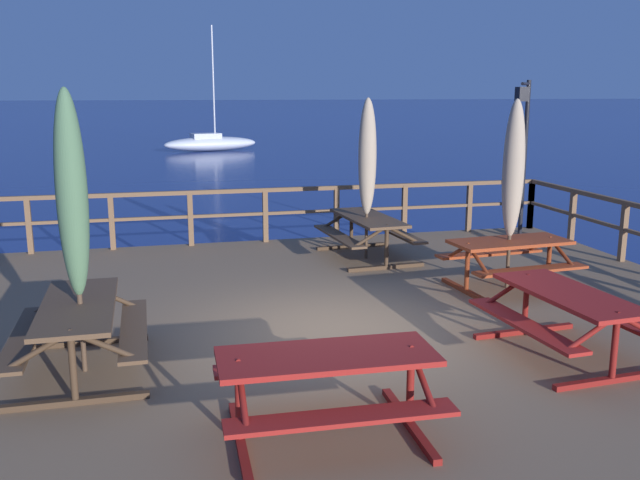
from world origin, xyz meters
TOP-DOWN VIEW (x-y plane):
  - ground_plane at (0.00, 0.00)m, footprint 600.00×600.00m
  - wooden_deck at (0.00, 0.00)m, footprint 12.14×11.24m
  - railing_waterside_far at (-0.00, 5.47)m, footprint 11.94×0.10m
  - picnic_table_back_left at (1.58, 3.66)m, footprint 1.55×2.16m
  - picnic_table_mid_right at (3.06, 1.20)m, footprint 1.91×1.54m
  - picnic_table_mid_centre at (-3.01, -0.62)m, footprint 1.42×2.05m
  - picnic_table_front_right at (2.32, -1.46)m, footprint 1.54×2.03m
  - picnic_table_mid_left at (-0.79, -2.63)m, footprint 1.93×1.45m
  - patio_umbrella_tall_back_left at (1.54, 3.62)m, footprint 0.32×0.32m
  - patio_umbrella_tall_front at (3.07, 1.26)m, footprint 0.32×0.32m
  - patio_umbrella_tall_mid_right at (-2.99, -0.61)m, footprint 0.32×0.32m
  - lamp_post_hooked at (5.23, 4.78)m, footprint 0.52×0.55m
  - sailboat_distant at (1.57, 36.68)m, footprint 6.22×2.92m

SIDE VIEW (x-z plane):
  - ground_plane at x=0.00m, z-range 0.00..0.00m
  - wooden_deck at x=0.00m, z-range 0.00..0.76m
  - sailboat_distant at x=1.57m, z-range -3.35..4.37m
  - picnic_table_mid_right at x=3.06m, z-range 0.92..1.70m
  - picnic_table_mid_left at x=-0.79m, z-range 0.92..1.70m
  - picnic_table_front_right at x=2.32m, z-range 0.93..1.70m
  - picnic_table_mid_centre at x=-3.01m, z-range 0.93..1.71m
  - picnic_table_back_left at x=1.58m, z-range 0.93..1.71m
  - railing_waterside_far at x=0.00m, z-range 0.94..2.03m
  - patio_umbrella_tall_back_left at x=1.54m, z-range 1.15..4.02m
  - patio_umbrella_tall_front at x=3.07m, z-range 1.15..4.02m
  - patio_umbrella_tall_mid_right at x=-2.99m, z-range 1.17..4.19m
  - lamp_post_hooked at x=5.23m, z-range 1.27..4.47m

